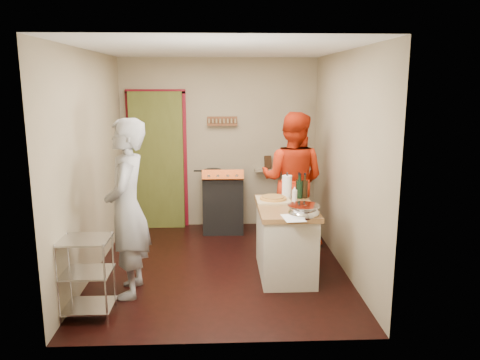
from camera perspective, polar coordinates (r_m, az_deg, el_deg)
The scene contains 10 objects.
floor at distance 5.90m, azimuth -2.45°, elevation -10.43°, with size 3.50×3.50×0.00m, color black.
back_wall at distance 7.35m, azimuth -7.55°, elevation 3.11°, with size 3.00×0.44×2.60m.
left_wall at distance 5.74m, azimuth -17.72°, elevation 1.91°, with size 0.04×3.50×2.60m, color tan.
right_wall at distance 5.73m, azimuth 12.60°, elevation 2.18°, with size 0.04×3.50×2.60m, color tan.
ceiling at distance 5.47m, azimuth -2.70°, elevation 15.76°, with size 3.00×3.50×0.02m, color white.
stove at distance 7.11m, azimuth -2.11°, elevation -2.71°, with size 0.60×0.63×1.00m.
wire_shelving at distance 4.80m, azimuth -18.23°, elevation -10.76°, with size 0.48×0.40×0.80m.
island at distance 5.56m, azimuth 5.59°, elevation -6.98°, with size 0.65×1.23×1.14m.
person_stripe at distance 5.02m, azimuth -13.59°, elevation -3.42°, with size 0.69×0.45×1.88m, color silver.
person_red at distance 6.44m, azimuth 6.40°, elevation 0.03°, with size 0.90×0.70×1.85m, color red.
Camera 1 is at (0.01, -5.46, 2.23)m, focal length 35.00 mm.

